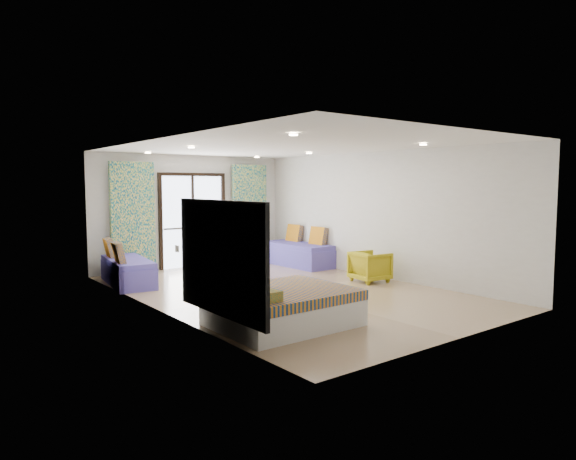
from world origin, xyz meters
TOP-DOWN VIEW (x-y plane):
  - floor at (0.00, 0.00)m, footprint 5.00×7.50m
  - ceiling at (0.00, 0.00)m, footprint 5.00×7.50m
  - wall_back at (0.00, 3.75)m, footprint 5.00×0.01m
  - wall_front at (0.00, -3.75)m, footprint 5.00×0.01m
  - wall_left at (-2.50, 0.00)m, footprint 0.01×7.50m
  - wall_right at (2.50, 0.00)m, footprint 0.01×7.50m
  - balcony_door at (0.00, 3.72)m, footprint 1.76×0.08m
  - balcony_rail at (0.00, 3.73)m, footprint 1.52×0.03m
  - curtain_left at (-1.55, 3.57)m, footprint 1.00×0.10m
  - curtain_right at (1.55, 3.57)m, footprint 1.00×0.10m
  - downlight_a at (-1.40, -2.00)m, footprint 0.12×0.12m
  - downlight_b at (1.40, -2.00)m, footprint 0.12×0.12m
  - downlight_c at (-1.40, 1.00)m, footprint 0.12×0.12m
  - downlight_d at (1.40, 1.00)m, footprint 0.12×0.12m
  - downlight_e at (-1.40, 3.00)m, footprint 0.12×0.12m
  - downlight_f at (1.40, 3.00)m, footprint 0.12×0.12m
  - headboard at (-2.46, -1.83)m, footprint 0.06×2.10m
  - switch_plate at (-2.47, -0.58)m, footprint 0.02×0.10m
  - bed at (-1.48, -1.83)m, footprint 1.88×1.53m
  - daybed_left at (-2.12, 2.47)m, footprint 0.97×1.93m
  - daybed_right at (2.12, 2.27)m, footprint 0.78×1.99m
  - coffee_table at (0.38, 2.16)m, footprint 0.66×0.66m
  - vase at (0.33, 2.23)m, footprint 0.21×0.21m
  - armchair at (1.95, -0.31)m, footprint 0.70×0.74m

SIDE VIEW (x-z plane):
  - floor at x=0.00m, z-range -0.01..0.01m
  - bed at x=-1.48m, z-range -0.05..0.60m
  - daybed_left at x=-2.12m, z-range -0.17..0.74m
  - daybed_right at x=2.12m, z-range -0.19..0.80m
  - armchair at x=1.95m, z-range 0.00..0.69m
  - coffee_table at x=0.38m, z-range 0.01..0.76m
  - vase at x=0.33m, z-range 0.43..0.61m
  - balcony_rail at x=0.00m, z-range 0.93..0.97m
  - headboard at x=-2.46m, z-range 0.30..1.80m
  - switch_plate at x=-2.47m, z-range 1.00..1.10m
  - curtain_left at x=-1.55m, z-range 0.00..2.50m
  - curtain_right at x=1.55m, z-range 0.00..2.50m
  - balcony_door at x=0.00m, z-range 0.12..2.40m
  - wall_back at x=0.00m, z-range 0.00..2.70m
  - wall_front at x=0.00m, z-range 0.00..2.70m
  - wall_left at x=-2.50m, z-range 0.00..2.70m
  - wall_right at x=2.50m, z-range 0.00..2.70m
  - downlight_a at x=-1.40m, z-range 2.66..2.68m
  - downlight_b at x=1.40m, z-range 2.66..2.68m
  - downlight_c at x=-1.40m, z-range 2.66..2.68m
  - downlight_d at x=1.40m, z-range 2.66..2.68m
  - downlight_e at x=-1.40m, z-range 2.66..2.68m
  - downlight_f at x=1.40m, z-range 2.66..2.68m
  - ceiling at x=0.00m, z-range 2.70..2.71m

